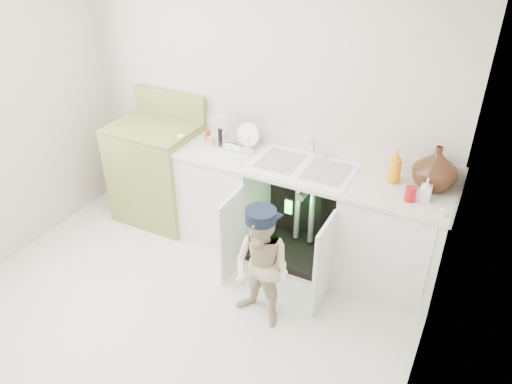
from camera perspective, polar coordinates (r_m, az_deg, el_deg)
ground at (r=4.04m, az=-9.54°, el=-14.21°), size 3.50×3.50×0.00m
room_shell at (r=3.27m, az=-11.44°, el=1.32°), size 6.00×5.50×1.26m
counter_run at (r=4.33m, az=5.63°, el=-2.10°), size 2.44×1.02×1.25m
avocado_stove at (r=4.95m, az=-11.05°, el=2.42°), size 0.79×0.65×1.22m
repair_worker at (r=3.66m, az=0.67°, el=-8.72°), size 0.54×0.76×0.98m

